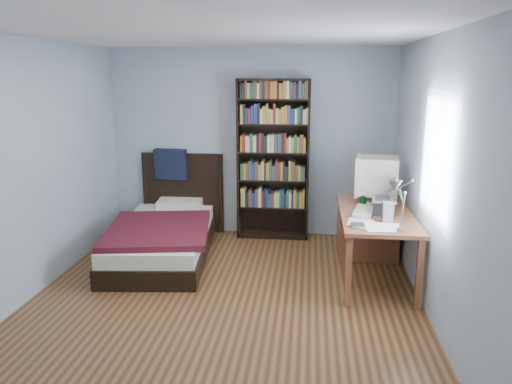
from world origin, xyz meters
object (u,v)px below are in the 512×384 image
crt_monitor (376,176)px  laptop (386,203)px  desk (370,228)px  soda_can (363,200)px  desk_lamp (396,191)px  speaker (388,212)px  keyboard (364,211)px  bed (165,233)px  bookshelf (273,160)px

crt_monitor → laptop: size_ratio=1.38×
desk → crt_monitor: crt_monitor is taller
soda_can → desk_lamp: bearing=-84.4°
desk → speaker: size_ratio=7.97×
laptop → speaker: laptop is taller
desk → soda_can: bearing=-120.2°
desk → keyboard: size_ratio=3.36×
desk → bed: bed is taller
keyboard → soda_can: soda_can is taller
desk → crt_monitor: size_ratio=3.02×
keyboard → bookshelf: bookshelf is taller
desk → crt_monitor: bearing=-38.9°
laptop → speaker: (-0.02, -0.31, -0.01)m
crt_monitor → speaker: size_ratio=2.64×
speaker → bookshelf: bearing=132.3°
soda_can → bookshelf: bookshelf is taller
desk_lamp → bookshelf: size_ratio=0.28×
soda_can → speaker: bearing=-73.6°
desk → speaker: speaker is taller
keyboard → soda_can: 0.32m
speaker → soda_can: size_ratio=1.70×
laptop → keyboard: 0.24m
desk_lamp → keyboard: size_ratio=1.23×
crt_monitor → speaker: bearing=-87.6°
laptop → bed: bed is taller
crt_monitor → bookshelf: bearing=144.9°
speaker → bed: bearing=166.6°
desk_lamp → soda_can: size_ratio=4.95×
desk_lamp → bed: size_ratio=0.26×
keyboard → desk_lamp: bearing=-69.2°
desk → soda_can: 0.44m
desk → desk_lamp: desk_lamp is taller
keyboard → speaker: speaker is taller
desk → desk_lamp: size_ratio=2.74×
crt_monitor → laptop: 0.52m
speaker → bookshelf: size_ratio=0.10×
crt_monitor → bed: crt_monitor is taller
bookshelf → bed: 1.70m
speaker → bookshelf: (-1.26, 1.64, 0.22)m
desk_lamp → keyboard: (-0.15, 0.99, -0.45)m
bookshelf → bed: bookshelf is taller
crt_monitor → keyboard: (-0.17, -0.48, -0.28)m
keyboard → bed: size_ratio=0.21×
bed → crt_monitor: bearing=-1.1°
bookshelf → bed: size_ratio=0.94×
desk → laptop: 0.66m
laptop → bed: bearing=168.3°
crt_monitor → laptop: crt_monitor is taller
desk → laptop: laptop is taller
desk → bookshelf: (-1.19, 0.83, 0.64)m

